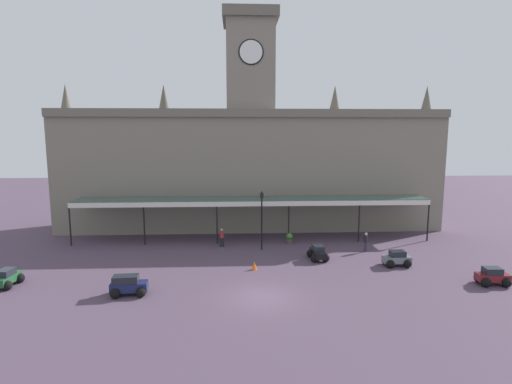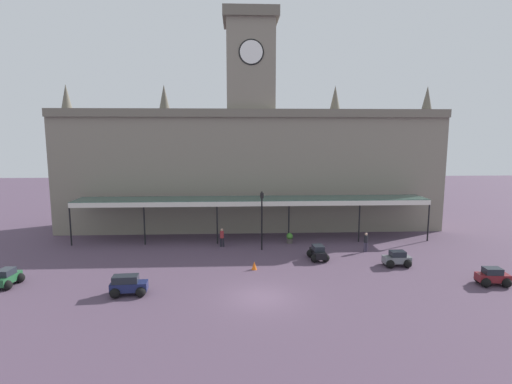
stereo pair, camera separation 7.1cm
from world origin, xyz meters
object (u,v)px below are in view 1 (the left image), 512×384
object	(u,v)px
car_grey_sedan	(397,260)
victorian_lamppost	(262,214)
car_maroon_sedan	(492,277)
car_navy_estate	(129,286)
car_black_sedan	(318,253)
traffic_cone	(254,266)
pedestrian_near_entrance	(222,237)
car_green_sedan	(7,279)
pedestrian_crossing_forecourt	(366,241)
planter_by_canopy	(289,238)

from	to	relation	value
car_grey_sedan	victorian_lamppost	bearing A→B (deg)	154.58
car_maroon_sedan	car_navy_estate	distance (m)	23.94
car_grey_sedan	car_black_sedan	bearing A→B (deg)	161.89
car_grey_sedan	victorian_lamppost	xyz separation A→B (m)	(-10.06, 4.78, 2.69)
car_black_sedan	traffic_cone	distance (m)	5.66
car_black_sedan	pedestrian_near_entrance	distance (m)	8.85
car_black_sedan	car_green_sedan	world-z (taller)	same
car_maroon_sedan	traffic_cone	distance (m)	16.27
pedestrian_crossing_forecourt	victorian_lamppost	xyz separation A→B (m)	(-8.87, 1.00, 2.28)
car_maroon_sedan	car_green_sedan	world-z (taller)	same
planter_by_canopy	car_black_sedan	bearing A→B (deg)	-71.75
pedestrian_crossing_forecourt	victorian_lamppost	distance (m)	9.21
car_navy_estate	victorian_lamppost	size ratio (longest dim) A/B	0.45
car_black_sedan	car_navy_estate	size ratio (longest dim) A/B	0.91
car_navy_estate	pedestrian_near_entrance	distance (m)	11.88
car_green_sedan	traffic_cone	size ratio (longest dim) A/B	3.41
car_green_sedan	car_black_sedan	bearing A→B (deg)	12.03
victorian_lamppost	traffic_cone	world-z (taller)	victorian_lamppost
car_grey_sedan	traffic_cone	world-z (taller)	car_grey_sedan
car_navy_estate	car_green_sedan	distance (m)	8.66
car_grey_sedan	pedestrian_near_entrance	distance (m)	14.81
car_maroon_sedan	car_black_sedan	distance (m)	12.16
car_navy_estate	planter_by_canopy	distance (m)	16.38
car_black_sedan	victorian_lamppost	world-z (taller)	victorian_lamppost
car_green_sedan	pedestrian_near_entrance	size ratio (longest dim) A/B	1.26
car_maroon_sedan	pedestrian_crossing_forecourt	distance (m)	9.96
car_navy_estate	pedestrian_near_entrance	bearing A→B (deg)	62.53
victorian_lamppost	planter_by_canopy	xyz separation A→B (m)	(2.71, 2.05, -2.70)
car_navy_estate	car_grey_sedan	xyz separation A→B (m)	(19.05, 4.63, -0.06)
victorian_lamppost	traffic_cone	xyz separation A→B (m)	(-0.88, -5.07, -2.88)
traffic_cone	pedestrian_near_entrance	bearing A→B (deg)	112.95
car_green_sedan	pedestrian_near_entrance	world-z (taller)	pedestrian_near_entrance
car_green_sedan	victorian_lamppost	xyz separation A→B (m)	(17.44, 7.56, 2.69)
car_green_sedan	pedestrian_crossing_forecourt	distance (m)	27.12
car_grey_sedan	traffic_cone	size ratio (longest dim) A/B	3.34
pedestrian_near_entrance	victorian_lamppost	xyz separation A→B (m)	(3.50, -1.13, 2.28)
car_grey_sedan	pedestrian_crossing_forecourt	size ratio (longest dim) A/B	1.24
car_maroon_sedan	planter_by_canopy	world-z (taller)	car_maroon_sedan
pedestrian_near_entrance	car_grey_sedan	bearing A→B (deg)	-23.55
car_black_sedan	pedestrian_crossing_forecourt	world-z (taller)	pedestrian_crossing_forecourt
car_maroon_sedan	victorian_lamppost	size ratio (longest dim) A/B	0.41
car_maroon_sedan	car_green_sedan	xyz separation A→B (m)	(-32.39, 1.32, 0.00)
pedestrian_crossing_forecourt	victorian_lamppost	size ratio (longest dim) A/B	0.32
car_black_sedan	traffic_cone	xyz separation A→B (m)	(-5.23, -2.16, -0.19)
car_maroon_sedan	car_grey_sedan	xyz separation A→B (m)	(-4.88, 4.10, 0.00)
car_green_sedan	pedestrian_crossing_forecourt	world-z (taller)	pedestrian_crossing_forecourt
car_black_sedan	pedestrian_crossing_forecourt	xyz separation A→B (m)	(4.52, 1.92, 0.41)
car_navy_estate	planter_by_canopy	world-z (taller)	car_navy_estate
car_green_sedan	pedestrian_near_entrance	distance (m)	16.43
car_maroon_sedan	car_black_sedan	bearing A→B (deg)	150.63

